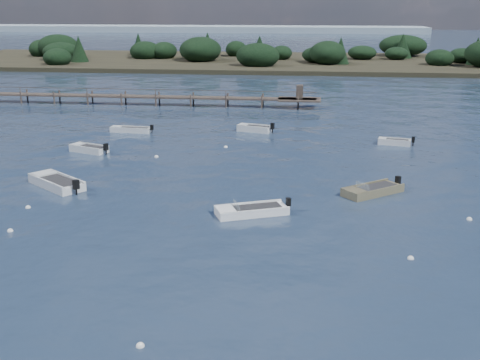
# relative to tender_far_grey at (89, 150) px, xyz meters

# --- Properties ---
(ground) EXTENTS (400.00, 400.00, 0.00)m
(ground) POSITION_rel_tender_far_grey_xyz_m (12.96, 35.95, -0.16)
(ground) COLOR #19263A
(ground) RESTS_ON ground
(tender_far_grey) EXTENTS (3.66, 2.40, 1.17)m
(tender_far_grey) POSITION_rel_tender_far_grey_xyz_m (0.00, 0.00, 0.00)
(tender_far_grey) COLOR silver
(tender_far_grey) RESTS_ON ground
(dinghy_extra_a) EXTENTS (4.28, 1.39, 1.04)m
(dinghy_extra_a) POSITION_rel_tender_far_grey_xyz_m (1.14, 8.15, -0.02)
(dinghy_extra_a) COLOR silver
(dinghy_extra_a) RESTS_ON ground
(tender_far_grey_b) EXTENTS (3.18, 1.65, 1.06)m
(tender_far_grey_b) POSITION_rel_tender_far_grey_xyz_m (25.79, 5.79, -0.01)
(tender_far_grey_b) COLOR silver
(tender_far_grey_b) RESTS_ON ground
(dinghy_mid_grey) EXTENTS (4.76, 4.25, 1.28)m
(dinghy_mid_grey) POSITION_rel_tender_far_grey_xyz_m (1.33, -9.75, 0.01)
(dinghy_mid_grey) COLOR silver
(dinghy_mid_grey) RESTS_ON ground
(tender_far_white) EXTENTS (3.71, 2.18, 1.25)m
(tender_far_white) POSITION_rel_tender_far_grey_xyz_m (13.00, 9.91, 0.01)
(tender_far_white) COLOR silver
(tender_far_white) RESTS_ON ground
(dinghy_mid_white_a) EXTENTS (4.55, 3.11, 1.06)m
(dinghy_mid_white_a) POSITION_rel_tender_far_grey_xyz_m (15.09, -13.69, -0.03)
(dinghy_mid_white_a) COLOR white
(dinghy_mid_white_a) RESTS_ON ground
(dinghy_mid_white_b) EXTENTS (4.27, 3.91, 1.13)m
(dinghy_mid_white_b) POSITION_rel_tender_far_grey_xyz_m (22.58, -8.83, -0.02)
(dinghy_mid_white_b) COLOR #726A4C
(dinghy_mid_white_b) RESTS_ON ground
(buoy_a) EXTENTS (0.32, 0.32, 0.32)m
(buoy_a) POSITION_rel_tender_far_grey_xyz_m (12.49, -28.38, -0.16)
(buoy_a) COLOR white
(buoy_a) RESTS_ON ground
(buoy_b) EXTENTS (0.32, 0.32, 0.32)m
(buoy_b) POSITION_rel_tender_far_grey_xyz_m (23.52, -19.19, -0.16)
(buoy_b) COLOR white
(buoy_b) RESTS_ON ground
(buoy_c) EXTENTS (0.32, 0.32, 0.32)m
(buoy_c) POSITION_rel_tender_far_grey_xyz_m (2.20, -18.05, -0.16)
(buoy_c) COLOR white
(buoy_c) RESTS_ON ground
(buoy_d) EXTENTS (0.32, 0.32, 0.32)m
(buoy_d) POSITION_rel_tender_far_grey_xyz_m (27.73, -13.11, -0.16)
(buoy_d) COLOR white
(buoy_d) RESTS_ON ground
(buoy_e) EXTENTS (0.32, 0.32, 0.32)m
(buoy_e) POSITION_rel_tender_far_grey_xyz_m (11.16, 2.98, -0.16)
(buoy_e) COLOR white
(buoy_e) RESTS_ON ground
(buoy_extra_a) EXTENTS (0.32, 0.32, 0.32)m
(buoy_extra_a) POSITION_rel_tender_far_grey_xyz_m (6.04, -1.02, -0.16)
(buoy_extra_a) COLOR white
(buoy_extra_a) RESTS_ON ground
(buoy_extra_b) EXTENTS (0.32, 0.32, 0.32)m
(buoy_extra_b) POSITION_rel_tender_far_grey_xyz_m (1.39, -14.20, -0.16)
(buoy_extra_b) COLOR white
(buoy_extra_b) RESTS_ON ground
(jetty) EXTENTS (64.50, 3.20, 3.40)m
(jetty) POSITION_rel_tender_far_grey_xyz_m (-8.78, 23.95, 0.82)
(jetty) COLOR #453A32
(jetty) RESTS_ON ground
(far_headland) EXTENTS (190.00, 40.00, 5.80)m
(far_headland) POSITION_rel_tender_far_grey_xyz_m (37.96, 75.95, 1.80)
(far_headland) COLOR black
(far_headland) RESTS_ON ground
(distant_haze) EXTENTS (280.00, 20.00, 2.40)m
(distant_haze) POSITION_rel_tender_far_grey_xyz_m (-77.04, 205.95, -0.16)
(distant_haze) COLOR #8799A7
(distant_haze) RESTS_ON ground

